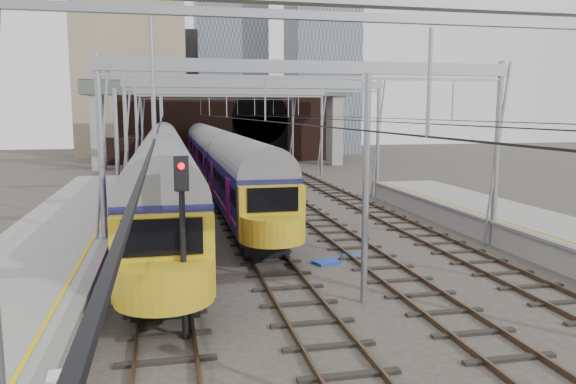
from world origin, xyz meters
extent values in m
plane|color=#38332D|center=(0.00, 0.00, 0.00)|extent=(160.00, 160.00, 0.00)
cube|color=gray|center=(-10.20, 2.50, 0.55)|extent=(4.20, 55.00, 1.10)
cube|color=slate|center=(-8.15, 2.50, 1.05)|extent=(0.35, 55.00, 0.12)
cube|color=gold|center=(-8.65, 2.50, 1.11)|extent=(0.12, 55.00, 0.01)
cube|color=#4C3828|center=(-6.72, 15.00, 0.09)|extent=(0.08, 80.00, 0.16)
cube|color=#4C3828|center=(-5.28, 15.00, 0.09)|extent=(0.08, 80.00, 0.16)
cube|color=black|center=(-6.00, 15.00, 0.01)|extent=(2.40, 80.00, 0.14)
cube|color=#4C3828|center=(-2.72, 15.00, 0.09)|extent=(0.08, 80.00, 0.16)
cube|color=#4C3828|center=(-1.28, 15.00, 0.09)|extent=(0.08, 80.00, 0.16)
cube|color=black|center=(-2.00, 15.00, 0.01)|extent=(2.40, 80.00, 0.14)
cube|color=#4C3828|center=(1.28, 15.00, 0.09)|extent=(0.08, 80.00, 0.16)
cube|color=#4C3828|center=(2.72, 15.00, 0.09)|extent=(0.08, 80.00, 0.16)
cube|color=black|center=(2.00, 15.00, 0.01)|extent=(2.40, 80.00, 0.14)
cube|color=#4C3828|center=(5.28, 15.00, 0.09)|extent=(0.08, 80.00, 0.16)
cube|color=#4C3828|center=(6.72, 15.00, 0.09)|extent=(0.08, 80.00, 0.16)
cube|color=black|center=(6.00, 15.00, 0.01)|extent=(2.40, 80.00, 0.14)
cylinder|color=gray|center=(-8.20, 8.00, 4.00)|extent=(0.24, 0.24, 8.00)
cylinder|color=gray|center=(8.20, 8.00, 4.00)|extent=(0.24, 0.24, 8.00)
cube|color=gray|center=(0.00, 8.00, 7.60)|extent=(16.80, 0.28, 0.50)
cylinder|color=gray|center=(-8.20, 22.00, 4.00)|extent=(0.24, 0.24, 8.00)
cylinder|color=gray|center=(8.20, 22.00, 4.00)|extent=(0.24, 0.24, 8.00)
cube|color=gray|center=(0.00, 22.00, 7.60)|extent=(16.80, 0.28, 0.50)
cylinder|color=gray|center=(-8.20, 36.00, 4.00)|extent=(0.24, 0.24, 8.00)
cylinder|color=gray|center=(8.20, 36.00, 4.00)|extent=(0.24, 0.24, 8.00)
cube|color=gray|center=(0.00, 36.00, 7.60)|extent=(16.80, 0.28, 0.50)
cylinder|color=gray|center=(-8.20, 48.00, 4.00)|extent=(0.24, 0.24, 8.00)
cylinder|color=gray|center=(8.20, 48.00, 4.00)|extent=(0.24, 0.24, 8.00)
cube|color=gray|center=(0.00, 48.00, 7.60)|extent=(16.80, 0.28, 0.50)
cube|color=black|center=(-6.00, 15.00, 5.50)|extent=(0.03, 80.00, 0.03)
cube|color=black|center=(-2.00, 15.00, 5.50)|extent=(0.03, 80.00, 0.03)
cube|color=black|center=(2.00, 15.00, 5.50)|extent=(0.03, 80.00, 0.03)
cube|color=black|center=(6.00, 15.00, 5.50)|extent=(0.03, 80.00, 0.03)
cube|color=#311B16|center=(2.00, 52.00, 4.50)|extent=(26.00, 2.00, 9.00)
cube|color=black|center=(5.00, 50.98, 2.60)|extent=(6.50, 0.10, 5.20)
cylinder|color=black|center=(5.00, 50.98, 5.20)|extent=(6.50, 0.10, 6.50)
cube|color=#311B16|center=(-10.00, 51.00, 1.50)|extent=(6.00, 1.50, 3.00)
cube|color=gray|center=(-12.50, 46.00, 4.10)|extent=(1.20, 2.50, 8.20)
cube|color=gray|center=(12.50, 46.00, 4.10)|extent=(1.20, 2.50, 8.20)
cube|color=#505A53|center=(0.00, 46.00, 8.20)|extent=(28.00, 3.00, 1.40)
cube|color=gray|center=(0.00, 46.00, 9.10)|extent=(28.00, 3.00, 0.30)
cube|color=tan|center=(-10.00, 66.00, 11.00)|extent=(14.00, 12.00, 22.00)
cube|color=#4C5660|center=(4.00, 72.00, 16.00)|extent=(10.00, 10.00, 32.00)
cube|color=gray|center=(-2.00, 80.00, 9.00)|extent=(18.00, 14.00, 18.00)
cube|color=black|center=(-2.00, 36.88, 0.35)|extent=(2.03, 60.18, 0.70)
cube|color=#131444|center=(-2.00, 36.88, 2.15)|extent=(2.58, 60.18, 2.30)
cylinder|color=slate|center=(-2.00, 36.88, 3.30)|extent=(2.53, 59.68, 2.53)
cube|color=black|center=(-2.00, 36.88, 2.52)|extent=(2.60, 58.98, 0.69)
cube|color=#D04158|center=(-2.00, 36.88, 1.51)|extent=(2.60, 59.18, 0.11)
cube|color=gold|center=(-2.00, 6.64, 2.05)|extent=(2.53, 0.60, 2.10)
cube|color=black|center=(-2.00, 6.47, 2.61)|extent=(1.94, 0.08, 0.92)
cube|color=black|center=(-6.00, 24.53, 0.35)|extent=(2.14, 47.38, 0.70)
cube|color=#131444|center=(-6.00, 24.53, 2.21)|extent=(2.72, 47.38, 2.43)
cylinder|color=slate|center=(-6.00, 24.53, 3.43)|extent=(2.66, 46.88, 2.66)
cube|color=black|center=(-6.00, 24.53, 2.60)|extent=(2.74, 46.18, 0.73)
cube|color=#D04158|center=(-6.00, 24.53, 1.53)|extent=(2.74, 46.38, 0.12)
cube|color=gold|center=(-6.00, 0.69, 2.11)|extent=(2.66, 0.60, 2.23)
cube|color=black|center=(-6.00, 0.52, 2.70)|extent=(2.04, 0.08, 0.97)
cylinder|color=black|center=(-5.50, 0.35, 2.32)|extent=(0.15, 0.15, 4.65)
cube|color=black|center=(-5.50, 0.17, 4.36)|extent=(0.37, 0.25, 0.87)
sphere|color=red|center=(-5.50, 0.05, 4.55)|extent=(0.17, 0.17, 0.17)
cube|color=#1838B4|center=(0.13, 6.58, 0.06)|extent=(1.13, 0.96, 0.11)
cube|color=#1838B4|center=(-0.48, 11.47, 0.04)|extent=(0.89, 0.76, 0.09)
cube|color=#1838B4|center=(1.41, 7.30, 0.04)|extent=(0.83, 0.67, 0.09)
camera|label=1|loc=(-5.86, -13.83, 5.88)|focal=35.00mm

